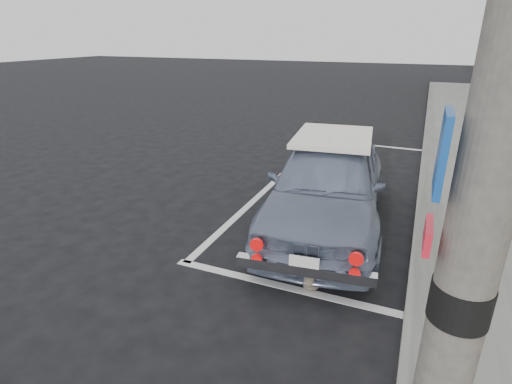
% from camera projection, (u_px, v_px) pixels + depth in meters
% --- Properties ---
extents(ground, '(80.00, 80.00, 0.00)m').
position_uv_depth(ground, '(264.00, 259.00, 5.32)').
color(ground, black).
rests_on(ground, ground).
extents(pline_rear, '(3.00, 0.12, 0.01)m').
position_uv_depth(pline_rear, '(288.00, 287.00, 4.71)').
color(pline_rear, silver).
rests_on(pline_rear, ground).
extents(pline_front, '(3.00, 0.12, 0.01)m').
position_uv_depth(pline_front, '(370.00, 145.00, 10.72)').
color(pline_front, silver).
rests_on(pline_front, ground).
extents(pline_side, '(0.12, 7.00, 0.01)m').
position_uv_depth(pline_side, '(277.00, 179.00, 8.22)').
color(pline_side, silver).
rests_on(pline_side, ground).
extents(retro_coupe, '(2.07, 4.22, 1.38)m').
position_uv_depth(retro_coupe, '(328.00, 182.00, 6.04)').
color(retro_coupe, slate).
rests_on(retro_coupe, ground).
extents(cat, '(0.23, 0.52, 0.28)m').
position_uv_depth(cat, '(312.00, 279.00, 4.66)').
color(cat, '#726857').
rests_on(cat, ground).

